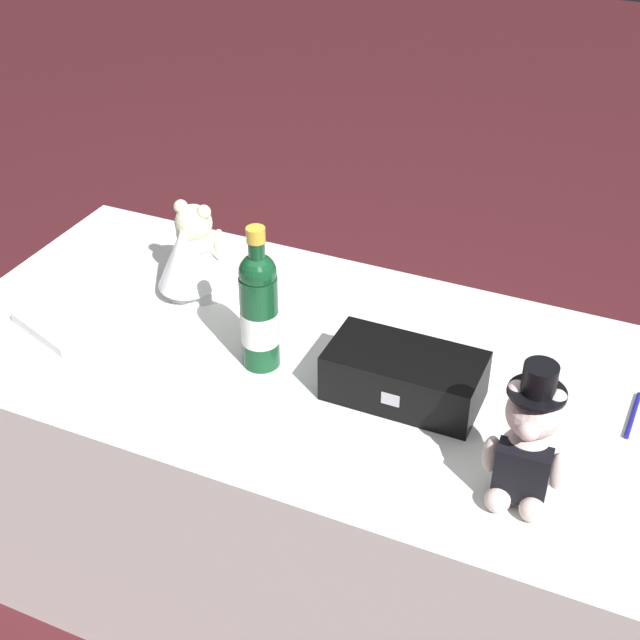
{
  "coord_description": "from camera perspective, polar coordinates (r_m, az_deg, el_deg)",
  "views": [
    {
      "loc": [
        0.6,
        -1.36,
        1.83
      ],
      "look_at": [
        0.0,
        0.0,
        0.8
      ],
      "focal_mm": 49.25,
      "sensor_mm": 36.0,
      "label": 1
    }
  ],
  "objects": [
    {
      "name": "ground_plane",
      "position": [
        2.35,
        0.0,
        -16.25
      ],
      "size": [
        12.0,
        12.0,
        0.0
      ],
      "primitive_type": "plane",
      "color": "#47191E"
    },
    {
      "name": "reception_table",
      "position": [
        2.09,
        0.0,
        -10.19
      ],
      "size": [
        1.68,
        0.81,
        0.7
      ],
      "primitive_type": "cube",
      "color": "white",
      "rests_on": "ground_plane"
    },
    {
      "name": "teddy_bear_groom",
      "position": [
        1.53,
        13.3,
        -8.04
      ],
      "size": [
        0.14,
        0.13,
        0.28
      ],
      "color": "silver",
      "rests_on": "reception_table"
    },
    {
      "name": "teddy_bear_bride",
      "position": [
        2.06,
        -8.27,
        4.19
      ],
      "size": [
        0.19,
        0.22,
        0.22
      ],
      "color": "white",
      "rests_on": "reception_table"
    },
    {
      "name": "champagne_bottle",
      "position": [
        1.78,
        -3.97,
        0.71
      ],
      "size": [
        0.08,
        0.08,
        0.32
      ],
      "color": "#114423",
      "rests_on": "reception_table"
    },
    {
      "name": "signing_pen",
      "position": [
        1.82,
        19.69,
        -5.73
      ],
      "size": [
        0.02,
        0.15,
        0.01
      ],
      "color": "navy",
      "rests_on": "reception_table"
    },
    {
      "name": "gift_case_black",
      "position": [
        1.74,
        5.5,
        -3.63
      ],
      "size": [
        0.31,
        0.16,
        0.1
      ],
      "color": "black",
      "rests_on": "reception_table"
    },
    {
      "name": "guestbook",
      "position": [
        2.06,
        -14.97,
        0.55
      ],
      "size": [
        0.28,
        0.31,
        0.02
      ],
      "primitive_type": "cube",
      "rotation": [
        0.0,
        0.0,
        -0.34
      ],
      "color": "white",
      "rests_on": "reception_table"
    }
  ]
}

